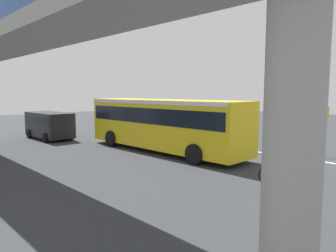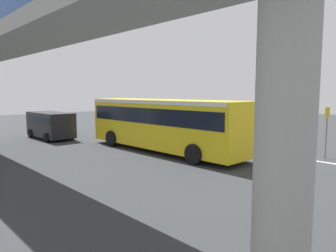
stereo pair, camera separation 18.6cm
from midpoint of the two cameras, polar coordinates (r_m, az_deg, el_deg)
name	(u,v)px [view 2 (the right image)]	position (r m, az deg, el deg)	size (l,w,h in m)	color
ground	(184,149)	(19.75, 3.30, -4.27)	(80.00, 80.00, 0.00)	#2D3033
city_bus	(163,121)	(18.79, -0.71, 1.01)	(11.54, 2.85, 3.15)	yellow
parked_van	(50,123)	(25.69, -20.68, 0.44)	(4.80, 2.17, 2.05)	black
bicycle_black	(278,179)	(12.47, 20.04, -9.11)	(1.77, 0.44, 0.96)	black
pedestrian	(220,135)	(20.09, 9.77, -1.61)	(0.38, 0.38, 1.79)	#2D2D38
traffic_sign	(327,124)	(18.84, 27.50, 0.34)	(0.08, 0.60, 2.80)	slate
lane_dash_leftmost	(333,164)	(17.86, 28.45, -6.12)	(2.00, 0.20, 0.01)	silver
lane_dash_left	(262,153)	(19.42, 17.14, -4.70)	(2.00, 0.20, 0.01)	silver
lane_dash_centre	(209,144)	(21.61, 7.84, -3.39)	(2.00, 0.20, 0.01)	silver
lane_dash_right	(169,138)	(24.27, 0.44, -2.28)	(2.00, 0.20, 0.01)	silver
lane_dash_rightmost	(138,133)	(27.26, -5.42, -1.37)	(2.00, 0.20, 0.01)	silver
pedestrian_overpass	(21,53)	(14.10, -25.12, 12.15)	(24.37, 2.60, 7.05)	#9E9E99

